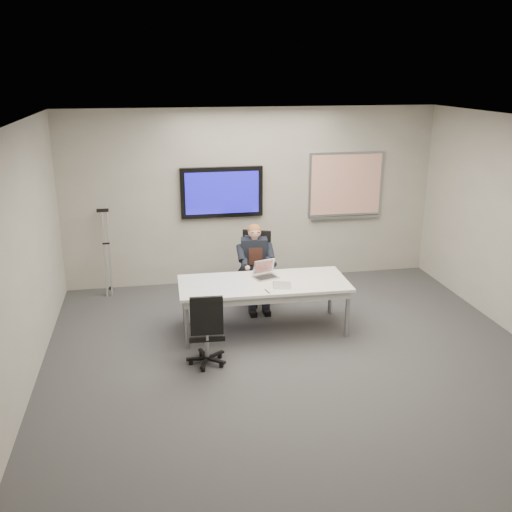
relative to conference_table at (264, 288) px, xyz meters
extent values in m
cube|color=#333335|center=(0.21, -1.02, -0.61)|extent=(6.00, 6.00, 0.02)
cube|color=white|center=(0.21, -1.02, 2.19)|extent=(6.00, 6.00, 0.02)
cube|color=#9F9B8F|center=(0.21, 1.98, 0.79)|extent=(6.00, 0.02, 2.80)
cube|color=#9F9B8F|center=(0.21, -4.02, 0.79)|extent=(6.00, 0.02, 2.80)
cube|color=#9F9B8F|center=(-2.79, -1.02, 0.79)|extent=(0.02, 6.00, 2.80)
cube|color=silver|center=(0.00, 0.00, 0.06)|extent=(2.24, 0.98, 0.04)
cube|color=beige|center=(0.00, 0.00, -0.01)|extent=(2.14, 0.88, 0.09)
cylinder|color=#95989D|center=(-1.04, -0.36, -0.28)|extent=(0.06, 0.06, 0.65)
cylinder|color=#95989D|center=(1.03, -0.41, -0.28)|extent=(0.06, 0.06, 0.65)
cylinder|color=#95989D|center=(-1.03, 0.41, -0.28)|extent=(0.06, 0.06, 0.65)
cylinder|color=#95989D|center=(1.04, 0.36, -0.28)|extent=(0.06, 0.06, 0.65)
cube|color=black|center=(-0.29, 1.93, 0.89)|extent=(1.30, 0.08, 0.80)
cube|color=#120D99|center=(-0.29, 1.88, 0.89)|extent=(1.16, 0.01, 0.66)
cube|color=#95989D|center=(1.76, 1.95, 0.94)|extent=(1.25, 0.04, 1.05)
cube|color=white|center=(1.76, 1.93, 0.94)|extent=(1.18, 0.01, 0.98)
cube|color=#95989D|center=(1.76, 1.92, 0.39)|extent=(1.18, 0.05, 0.04)
cylinder|color=#95989D|center=(0.05, 0.96, -0.32)|extent=(0.06, 0.06, 0.36)
cube|color=black|center=(0.05, 0.96, -0.14)|extent=(0.61, 0.61, 0.07)
cube|color=black|center=(0.13, 1.17, 0.19)|extent=(0.41, 0.21, 0.53)
cylinder|color=#95989D|center=(-0.84, -0.79, -0.36)|extent=(0.05, 0.05, 0.32)
cube|color=black|center=(-0.84, -0.79, -0.20)|extent=(0.43, 0.43, 0.06)
cube|color=black|center=(-0.85, -0.98, 0.10)|extent=(0.37, 0.06, 0.46)
cube|color=black|center=(0.05, 0.93, 0.14)|extent=(0.40, 0.26, 0.52)
cube|color=#351C15|center=(0.05, 0.82, 0.17)|extent=(0.20, 0.04, 0.25)
sphere|color=#DEA188|center=(0.05, 0.91, 0.51)|extent=(0.19, 0.19, 0.19)
ellipsoid|color=#975126|center=(0.05, 0.92, 0.54)|extent=(0.20, 0.20, 0.17)
cube|color=#BDBCBF|center=(0.06, 0.14, 0.09)|extent=(0.36, 0.31, 0.02)
cube|color=black|center=(0.06, 0.13, 0.10)|extent=(0.30, 0.23, 0.00)
cube|color=#BDBCBF|center=(0.06, 0.28, 0.20)|extent=(0.32, 0.17, 0.21)
cube|color=#AD1213|center=(0.06, 0.28, 0.20)|extent=(0.28, 0.14, 0.17)
cylinder|color=black|center=(-0.02, -0.34, 0.08)|extent=(0.04, 0.15, 0.01)
camera|label=1|loc=(-1.40, -6.86, 2.72)|focal=40.00mm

